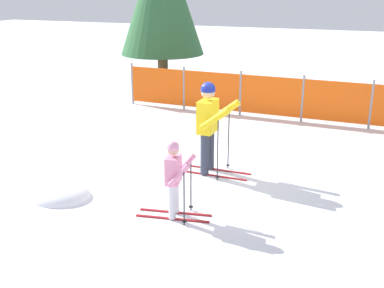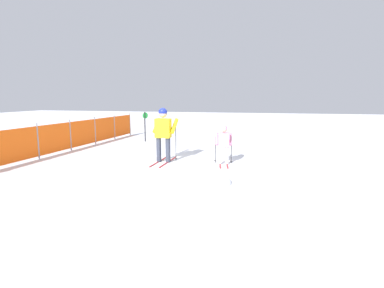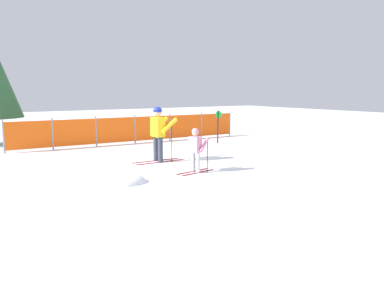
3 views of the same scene
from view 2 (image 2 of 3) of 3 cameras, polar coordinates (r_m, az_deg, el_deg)
ground_plane at (r=9.33m, az=-4.96°, el=-3.58°), size 60.00×60.00×0.00m
skier_adult at (r=9.31m, az=-5.47°, el=2.68°), size 1.60×0.71×1.69m
skier_child at (r=9.03m, az=6.06°, el=0.46°), size 1.14×0.56×1.19m
safety_fence at (r=12.19m, az=-22.18°, el=1.56°), size 9.76×0.36×1.18m
trail_marker at (r=13.79m, az=-8.93°, el=3.93°), size 0.25×0.16×1.35m
snow_mound at (r=7.20m, az=4.07°, el=-7.36°), size 1.03×0.87×0.41m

